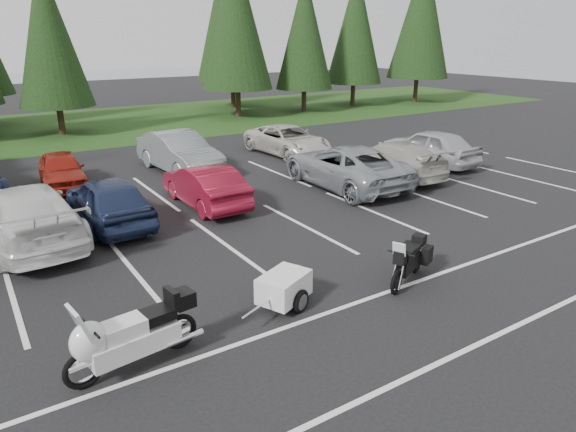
# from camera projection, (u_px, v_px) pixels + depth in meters

# --- Properties ---
(ground) EXTENTS (120.00, 120.00, 0.00)m
(ground) POSITION_uv_depth(u_px,v_px,m) (227.00, 262.00, 13.32)
(ground) COLOR black
(ground) RESTS_ON ground
(grass_strip) EXTENTS (80.00, 16.00, 0.01)m
(grass_strip) POSITION_uv_depth(u_px,v_px,m) (56.00, 128.00, 32.30)
(grass_strip) COLOR #193410
(grass_strip) RESTS_ON ground
(lake_water) EXTENTS (70.00, 50.00, 0.02)m
(lake_water) POSITION_uv_depth(u_px,v_px,m) (43.00, 86.00, 58.87)
(lake_water) COLOR slate
(lake_water) RESTS_ON ground
(stall_markings) EXTENTS (32.00, 16.00, 0.01)m
(stall_markings) POSITION_uv_depth(u_px,v_px,m) (196.00, 238.00, 14.90)
(stall_markings) COLOR silver
(stall_markings) RESTS_ON ground
(conifer_5) EXTENTS (4.14, 4.14, 9.63)m
(conifer_5) POSITION_uv_depth(u_px,v_px,m) (48.00, 34.00, 28.52)
(conifer_5) COLOR #332316
(conifer_5) RESTS_ON ground
(conifer_6) EXTENTS (4.93, 4.93, 11.48)m
(conifer_6) POSITION_uv_depth(u_px,v_px,m) (236.00, 17.00, 34.71)
(conifer_6) COLOR #332316
(conifer_6) RESTS_ON ground
(conifer_7) EXTENTS (4.27, 4.27, 9.94)m
(conifer_7) POSITION_uv_depth(u_px,v_px,m) (305.00, 31.00, 37.60)
(conifer_7) COLOR #332316
(conifer_7) RESTS_ON ground
(conifer_8) EXTENTS (4.53, 4.53, 10.56)m
(conifer_8) POSITION_uv_depth(u_px,v_px,m) (356.00, 27.00, 40.93)
(conifer_8) COLOR #332316
(conifer_8) RESTS_ON ground
(conifer_9) EXTENTS (5.19, 5.19, 12.10)m
(conifer_9) POSITION_uv_depth(u_px,v_px,m) (422.00, 16.00, 42.68)
(conifer_9) COLOR #332316
(conifer_9) RESTS_ON ground
(conifer_back_c) EXTENTS (5.50, 5.50, 12.81)m
(conifer_back_c) POSITION_uv_depth(u_px,v_px,m) (230.00, 8.00, 39.19)
(conifer_back_c) COLOR #332316
(conifer_back_c) RESTS_ON ground
(car_near_3) EXTENTS (2.74, 5.88, 1.66)m
(car_near_3) POSITION_uv_depth(u_px,v_px,m) (26.00, 215.00, 14.31)
(car_near_3) COLOR silver
(car_near_3) RESTS_ON ground
(car_near_4) EXTENTS (1.96, 4.61, 1.56)m
(car_near_4) POSITION_uv_depth(u_px,v_px,m) (108.00, 201.00, 15.71)
(car_near_4) COLOR #1D2748
(car_near_4) RESTS_ON ground
(car_near_5) EXTENTS (1.51, 4.33, 1.43)m
(car_near_5) POSITION_uv_depth(u_px,v_px,m) (205.00, 185.00, 17.53)
(car_near_5) COLOR maroon
(car_near_5) RESTS_ON ground
(car_near_6) EXTENTS (2.86, 5.88, 1.61)m
(car_near_6) POSITION_uv_depth(u_px,v_px,m) (345.00, 166.00, 19.75)
(car_near_6) COLOR gray
(car_near_6) RESTS_ON ground
(car_near_7) EXTENTS (2.21, 5.10, 1.46)m
(car_near_7) POSITION_uv_depth(u_px,v_px,m) (392.00, 159.00, 21.17)
(car_near_7) COLOR #AEAAA0
(car_near_7) RESTS_ON ground
(car_near_8) EXTENTS (2.03, 4.78, 1.61)m
(car_near_8) POSITION_uv_depth(u_px,v_px,m) (429.00, 147.00, 23.12)
(car_near_8) COLOR #ADADB2
(car_near_8) RESTS_ON ground
(car_far_2) EXTENTS (1.91, 4.04, 1.33)m
(car_far_2) POSITION_uv_depth(u_px,v_px,m) (62.00, 170.00, 19.73)
(car_far_2) COLOR maroon
(car_far_2) RESTS_ON ground
(car_far_3) EXTENTS (2.24, 5.23, 1.68)m
(car_far_3) POSITION_uv_depth(u_px,v_px,m) (179.00, 152.00, 21.87)
(car_far_3) COLOR slate
(car_far_3) RESTS_ON ground
(car_far_4) EXTENTS (2.67, 5.17, 1.39)m
(car_far_4) POSITION_uv_depth(u_px,v_px,m) (288.00, 140.00, 25.11)
(car_far_4) COLOR beige
(car_far_4) RESTS_ON ground
(touring_motorcycle) EXTENTS (2.83, 1.20, 1.52)m
(touring_motorcycle) POSITION_uv_depth(u_px,v_px,m) (132.00, 329.00, 8.88)
(touring_motorcycle) COLOR silver
(touring_motorcycle) RESTS_ON ground
(cargo_trailer) EXTENTS (1.88, 1.52, 0.76)m
(cargo_trailer) POSITION_uv_depth(u_px,v_px,m) (284.00, 290.00, 11.06)
(cargo_trailer) COLOR silver
(cargo_trailer) RESTS_ON ground
(adventure_motorcycle) EXTENTS (2.22, 1.53, 1.28)m
(adventure_motorcycle) POSITION_uv_depth(u_px,v_px,m) (408.00, 258.00, 12.01)
(adventure_motorcycle) COLOR black
(adventure_motorcycle) RESTS_ON ground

